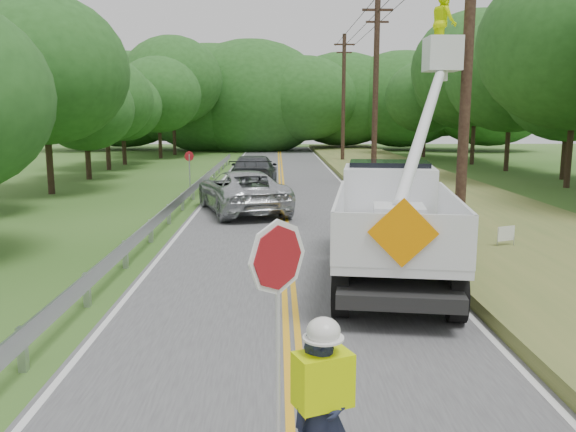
{
  "coord_description": "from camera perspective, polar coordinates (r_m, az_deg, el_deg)",
  "views": [
    {
      "loc": [
        -0.25,
        -7.3,
        3.83
      ],
      "look_at": [
        0.0,
        6.0,
        1.5
      ],
      "focal_mm": 36.08,
      "sensor_mm": 36.0,
      "label": 1
    }
  ],
  "objects": [
    {
      "name": "utility_poles",
      "position": [
        24.92,
        11.38,
        13.06
      ],
      "size": [
        1.6,
        43.3,
        10.0
      ],
      "color": "black",
      "rests_on": "ground"
    },
    {
      "name": "tall_grass_verge",
      "position": [
        22.83,
        17.71,
        0.19
      ],
      "size": [
        7.0,
        96.0,
        0.3
      ],
      "primitive_type": "cube",
      "color": "#546530",
      "rests_on": "ground"
    },
    {
      "name": "suv_silver",
      "position": [
        23.02,
        -4.55,
        2.48
      ],
      "size": [
        4.37,
        6.52,
        1.66
      ],
      "primitive_type": "imported",
      "rotation": [
        0.0,
        0.0,
        3.44
      ],
      "color": "#B4B8BC",
      "rests_on": "road"
    },
    {
      "name": "guardrail",
      "position": [
        22.76,
        -10.61,
        1.49
      ],
      "size": [
        0.18,
        48.0,
        0.77
      ],
      "color": "#A6A9AE",
      "rests_on": "ground"
    },
    {
      "name": "yard_sign",
      "position": [
        16.9,
        20.69,
        -1.73
      ],
      "size": [
        0.54,
        0.24,
        0.83
      ],
      "color": "white",
      "rests_on": "ground"
    },
    {
      "name": "treeline_right",
      "position": [
        36.01,
        25.91,
        13.66
      ],
      "size": [
        13.14,
        52.63,
        12.38
      ],
      "color": "#332319",
      "rests_on": "ground"
    },
    {
      "name": "suv_darkgrey",
      "position": [
        30.46,
        -3.41,
        4.38
      ],
      "size": [
        2.49,
        5.99,
        1.73
      ],
      "primitive_type": "imported",
      "rotation": [
        0.0,
        0.0,
        3.13
      ],
      "color": "#3C4043",
      "rests_on": "road"
    },
    {
      "name": "treeline_left",
      "position": [
        41.54,
        -16.2,
        11.95
      ],
      "size": [
        9.99,
        55.27,
        11.2
      ],
      "color": "#332319",
      "rests_on": "ground"
    },
    {
      "name": "ground",
      "position": [
        8.25,
        0.84,
        -17.75
      ],
      "size": [
        140.0,
        140.0,
        0.0
      ],
      "primitive_type": "plane",
      "color": "#285517",
      "rests_on": "ground"
    },
    {
      "name": "stop_sign_permanent",
      "position": [
        26.83,
        -9.69,
        4.68
      ],
      "size": [
        0.39,
        0.3,
        2.21
      ],
      "color": "#A6A9AE",
      "rests_on": "ground"
    },
    {
      "name": "bucket_truck",
      "position": [
        14.77,
        10.48,
        1.14
      ],
      "size": [
        4.08,
        7.62,
        7.11
      ],
      "color": "black",
      "rests_on": "road"
    },
    {
      "name": "road",
      "position": [
        21.64,
        -0.4,
        -0.22
      ],
      "size": [
        7.2,
        96.0,
        0.03
      ],
      "color": "#48484A",
      "rests_on": "ground"
    },
    {
      "name": "treeline_horizon",
      "position": [
        63.67,
        -1.41,
        11.45
      ],
      "size": [
        55.71,
        14.07,
        12.55
      ],
      "color": "#224E1C",
      "rests_on": "ground"
    },
    {
      "name": "flagger",
      "position": [
        5.94,
        3.29,
        -18.02
      ],
      "size": [
        1.08,
        0.7,
        2.89
      ],
      "color": "#191E33",
      "rests_on": "road"
    }
  ]
}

